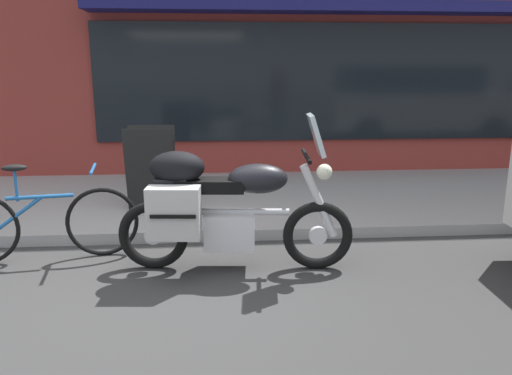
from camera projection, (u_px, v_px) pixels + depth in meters
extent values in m
plane|color=#2F2F2F|center=(138.00, 298.00, 3.89)|extent=(80.00, 80.00, 0.00)
cube|color=black|center=(503.00, 82.00, 7.97)|extent=(12.99, 0.06, 1.80)
torus|color=black|center=(318.00, 235.00, 4.40)|extent=(0.63, 0.14, 0.62)
cylinder|color=silver|center=(318.00, 235.00, 4.40)|extent=(0.16, 0.07, 0.16)
torus|color=black|center=(153.00, 235.00, 4.40)|extent=(0.63, 0.14, 0.62)
cylinder|color=silver|center=(153.00, 235.00, 4.40)|extent=(0.16, 0.07, 0.16)
cube|color=silver|center=(230.00, 230.00, 4.39)|extent=(0.46, 0.34, 0.32)
cylinder|color=silver|center=(235.00, 212.00, 4.35)|extent=(0.96, 0.14, 0.06)
ellipsoid|color=black|center=(258.00, 179.00, 4.28)|extent=(0.54, 0.32, 0.26)
cube|color=black|center=(210.00, 185.00, 4.29)|extent=(0.62, 0.29, 0.11)
cube|color=black|center=(172.00, 187.00, 4.30)|extent=(0.30, 0.24, 0.18)
cylinder|color=silver|center=(319.00, 201.00, 4.32)|extent=(0.35, 0.10, 0.67)
cylinder|color=black|center=(306.00, 156.00, 4.23)|extent=(0.09, 0.62, 0.04)
cube|color=silver|center=(316.00, 135.00, 4.19)|extent=(0.18, 0.33, 0.35)
sphere|color=#EAEACC|center=(324.00, 172.00, 4.26)|extent=(0.14, 0.14, 0.14)
cube|color=#ACACAC|center=(174.00, 213.00, 4.10)|extent=(0.46, 0.24, 0.44)
cube|color=black|center=(173.00, 217.00, 4.00)|extent=(0.37, 0.05, 0.03)
ellipsoid|color=black|center=(177.00, 167.00, 4.26)|extent=(0.50, 0.36, 0.28)
torus|color=black|center=(103.00, 222.00, 4.70)|extent=(0.67, 0.14, 0.67)
cylinder|color=#1E5999|center=(40.00, 197.00, 4.52)|extent=(0.58, 0.12, 0.04)
cylinder|color=#1E5999|center=(17.00, 215.00, 4.51)|extent=(0.46, 0.10, 0.33)
cylinder|color=#1E5999|center=(16.00, 185.00, 4.45)|extent=(0.03, 0.03, 0.30)
ellipsoid|color=black|center=(14.00, 168.00, 4.41)|extent=(0.23, 0.13, 0.06)
cylinder|color=#1E5999|center=(93.00, 169.00, 4.57)|extent=(0.10, 0.48, 0.03)
cube|color=black|center=(150.00, 171.00, 5.65)|extent=(0.55, 0.20, 0.99)
cube|color=black|center=(152.00, 167.00, 5.86)|extent=(0.55, 0.20, 0.99)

